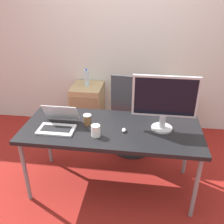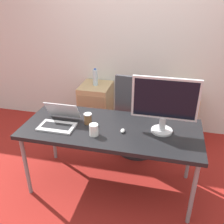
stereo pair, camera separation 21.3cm
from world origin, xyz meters
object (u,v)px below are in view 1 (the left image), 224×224
at_px(laptop_center, 58,124).
at_px(monitor, 165,101).
at_px(coffee_cup_brown, 87,120).
at_px(coffee_cup_white, 96,131).
at_px(cabinet_right, 171,113).
at_px(water_bottle, 87,78).
at_px(mouse, 124,130).
at_px(office_chair, 132,122).
at_px(cabinet_left, 88,108).

bearing_deg(laptop_center, monitor, 6.29).
relative_size(monitor, coffee_cup_brown, 5.44).
relative_size(laptop_center, coffee_cup_white, 3.14).
xyz_separation_m(cabinet_right, water_bottle, (-1.21, 0.00, 0.47)).
height_order(monitor, mouse, monitor).
relative_size(office_chair, monitor, 1.85).
relative_size(office_chair, water_bottle, 4.46).
bearing_deg(cabinet_right, monitor, -100.97).
height_order(office_chair, coffee_cup_brown, office_chair).
height_order(mouse, coffee_cup_brown, coffee_cup_brown).
relative_size(water_bottle, monitor, 0.41).
bearing_deg(coffee_cup_brown, coffee_cup_white, -57.67).
bearing_deg(cabinet_left, coffee_cup_brown, -76.77).
xyz_separation_m(mouse, coffee_cup_white, (-0.25, -0.11, 0.04)).
bearing_deg(mouse, laptop_center, -179.02).
xyz_separation_m(cabinet_right, laptop_center, (-1.22, -1.22, 0.43)).
xyz_separation_m(cabinet_right, coffee_cup_brown, (-0.94, -1.13, 0.44)).
distance_m(monitor, mouse, 0.47).
relative_size(cabinet_right, monitor, 1.18).
relative_size(cabinet_left, monitor, 1.18).
height_order(water_bottle, mouse, water_bottle).
distance_m(office_chair, mouse, 0.82).
height_order(mouse, coffee_cup_white, coffee_cup_white).
distance_m(cabinet_left, monitor, 1.64).
bearing_deg(monitor, cabinet_left, 131.79).
relative_size(office_chair, coffee_cup_white, 9.89).
bearing_deg(cabinet_left, water_bottle, 90.00).
height_order(cabinet_left, mouse, mouse).
distance_m(office_chair, laptop_center, 1.08).
distance_m(water_bottle, monitor, 1.51).
xyz_separation_m(laptop_center, coffee_cup_white, (0.39, -0.10, 0.01)).
relative_size(office_chair, cabinet_left, 1.56).
height_order(office_chair, water_bottle, office_chair).
distance_m(monitor, coffee_cup_brown, 0.77).
xyz_separation_m(laptop_center, monitor, (1.00, 0.11, 0.25)).
distance_m(laptop_center, monitor, 1.04).
relative_size(water_bottle, mouse, 4.03).
relative_size(cabinet_right, water_bottle, 2.85).
bearing_deg(laptop_center, coffee_cup_white, -14.06).
relative_size(cabinet_left, coffee_cup_brown, 6.42).
distance_m(water_bottle, laptop_center, 1.23).
height_order(cabinet_left, coffee_cup_white, coffee_cup_white).
bearing_deg(cabinet_left, monitor, -48.21).
xyz_separation_m(water_bottle, mouse, (0.64, -1.21, -0.07)).
bearing_deg(cabinet_left, office_chair, -34.64).
relative_size(cabinet_left, water_bottle, 2.85).
bearing_deg(cabinet_right, cabinet_left, 180.00).
bearing_deg(coffee_cup_brown, laptop_center, -160.88).
bearing_deg(office_chair, laptop_center, -131.92).
height_order(coffee_cup_white, coffee_cup_brown, coffee_cup_white).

